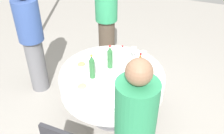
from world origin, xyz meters
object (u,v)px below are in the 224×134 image
wine_glass_front (113,74)px  plate_inner (100,57)px  bottle_amber_near (140,64)px  wine_glass_west (144,54)px  person_near (106,20)px  bottle_brown_front (133,75)px  person_south (134,134)px  dining_table (112,82)px  bottle_clear_south (122,58)px  bottle_green_mid (92,67)px  wine_glass_mid (134,51)px  plate_north (109,94)px  person_east (32,39)px  plate_rear (81,65)px  plate_left (82,87)px  bottle_green_east (110,57)px

wine_glass_front → plate_inner: bearing=41.9°
bottle_amber_near → wine_glass_west: size_ratio=1.76×
person_near → bottle_brown_front: bearing=-81.5°
person_near → person_south: bearing=-87.1°
dining_table → person_near: size_ratio=0.77×
bottle_amber_near → wine_glass_front: size_ratio=1.88×
dining_table → bottle_amber_near: 0.42m
bottle_clear_south → dining_table: bearing=146.6°
bottle_green_mid → person_near: size_ratio=0.18×
bottle_clear_south → plate_inner: bearing=73.1°
bottle_clear_south → wine_glass_west: 0.30m
wine_glass_west → bottle_amber_near: bearing=-173.3°
bottle_clear_south → wine_glass_mid: 0.28m
bottle_amber_near → bottle_clear_south: 0.22m
person_south → person_near: bearing=-93.4°
plate_north → person_near: 1.61m
plate_north → bottle_green_mid: bearing=54.5°
bottle_clear_south → person_near: 1.12m
person_east → plate_rear: bearing=-95.0°
bottle_clear_south → person_south: size_ratio=0.20×
plate_rear → person_near: (1.09, 0.15, 0.12)m
bottle_amber_near → plate_inner: 0.59m
bottle_green_mid → wine_glass_front: bearing=-81.3°
wine_glass_front → person_south: person_south is taller
wine_glass_west → plate_inner: size_ratio=0.68×
plate_left → person_east: person_east is taller
plate_left → plate_rear: bearing=30.1°
plate_inner → person_south: (-1.09, -0.84, 0.07)m
bottle_brown_front → bottle_clear_south: bearing=42.1°
bottle_brown_front → plate_north: bearing=146.6°
bottle_green_east → wine_glass_west: 0.44m
dining_table → bottle_clear_south: bottle_clear_south is taller
plate_inner → person_east: bearing=95.4°
wine_glass_west → plate_inner: (-0.12, 0.54, -0.10)m
bottle_green_east → bottle_brown_front: 0.42m
dining_table → bottle_brown_front: (-0.13, -0.31, 0.28)m
bottle_brown_front → plate_inner: 0.69m
bottle_amber_near → wine_glass_mid: 0.32m
dining_table → bottle_clear_south: size_ratio=4.16×
plate_rear → person_south: size_ratio=0.14×
bottle_green_east → person_near: 1.09m
bottle_green_east → person_near: size_ratio=0.18×
wine_glass_front → plate_left: size_ratio=0.59×
wine_glass_mid → person_east: person_east is taller
bottle_amber_near → bottle_brown_front: 0.25m
wine_glass_mid → person_near: (0.66, 0.68, 0.03)m
dining_table → wine_glass_front: (-0.15, -0.08, 0.25)m
bottle_amber_near → bottle_green_mid: (-0.31, 0.47, 0.02)m
person_south → dining_table: bearing=-90.0°
wine_glass_front → wine_glass_mid: size_ratio=0.91×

